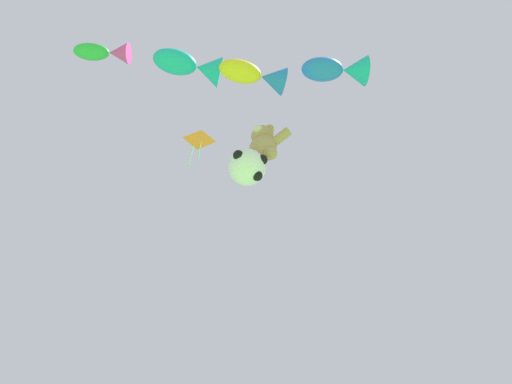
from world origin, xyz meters
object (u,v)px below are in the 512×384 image
(diamond_kite, at_px, (199,141))
(fish_kite_teal, at_px, (192,66))
(soccer_ball_kite, at_px, (247,167))
(fish_kite_cobalt, at_px, (338,70))
(teddy_bear_kite, at_px, (263,144))
(fish_kite_goldfin, at_px, (256,75))
(fish_kite_emerald, at_px, (105,52))

(diamond_kite, bearing_deg, fish_kite_teal, -57.33)
(soccer_ball_kite, height_order, fish_kite_cobalt, fish_kite_cobalt)
(diamond_kite, bearing_deg, teddy_bear_kite, -14.10)
(soccer_ball_kite, xyz_separation_m, fish_kite_goldfin, (0.72, -0.82, 4.03))
(fish_kite_emerald, bearing_deg, soccer_ball_kite, 47.82)
(fish_kite_emerald, bearing_deg, fish_kite_goldfin, 35.39)
(soccer_ball_kite, relative_size, fish_kite_cobalt, 0.46)
(soccer_ball_kite, height_order, diamond_kite, diamond_kite)
(fish_kite_emerald, relative_size, diamond_kite, 0.68)
(fish_kite_teal, bearing_deg, fish_kite_cobalt, 30.87)
(fish_kite_teal, relative_size, diamond_kite, 0.83)
(fish_kite_cobalt, bearing_deg, fish_kite_emerald, -146.92)
(soccer_ball_kite, height_order, fish_kite_teal, fish_kite_teal)
(soccer_ball_kite, bearing_deg, diamond_kite, 161.57)
(diamond_kite, bearing_deg, fish_kite_emerald, -94.39)
(soccer_ball_kite, bearing_deg, fish_kite_emerald, -132.18)
(soccer_ball_kite, bearing_deg, teddy_bear_kite, 21.29)
(teddy_bear_kite, relative_size, fish_kite_emerald, 0.93)
(teddy_bear_kite, bearing_deg, fish_kite_teal, -124.26)
(fish_kite_teal, relative_size, fish_kite_emerald, 1.22)
(teddy_bear_kite, bearing_deg, soccer_ball_kite, -158.71)
(teddy_bear_kite, height_order, soccer_ball_kite, teddy_bear_kite)
(teddy_bear_kite, bearing_deg, diamond_kite, 165.90)
(teddy_bear_kite, xyz_separation_m, soccer_ball_kite, (-0.39, -0.15, -1.14))
(fish_kite_goldfin, xyz_separation_m, fish_kite_teal, (-1.81, -1.19, 0.46))
(fish_kite_emerald, bearing_deg, fish_kite_cobalt, 33.08)
(soccer_ball_kite, relative_size, diamond_kite, 0.39)
(fish_kite_goldfin, bearing_deg, teddy_bear_kite, 109.11)
(fish_kite_teal, height_order, fish_kite_emerald, fish_kite_teal)
(fish_kite_cobalt, distance_m, fish_kite_emerald, 7.79)
(diamond_kite, bearing_deg, fish_kite_goldfin, -25.97)
(fish_kite_cobalt, bearing_deg, diamond_kite, 175.46)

